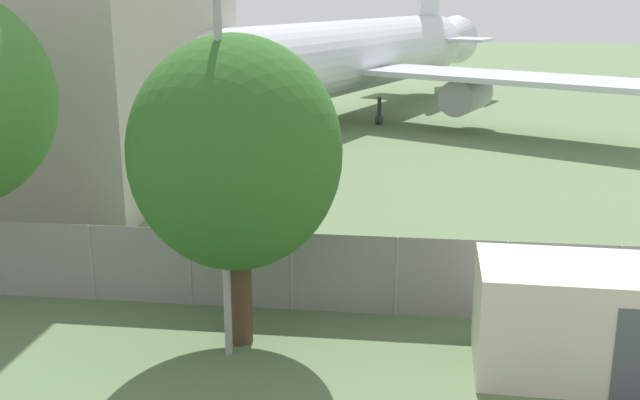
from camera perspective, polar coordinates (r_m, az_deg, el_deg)
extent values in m
cylinder|color=gray|center=(19.74, -16.98, -4.59)|extent=(0.07, 0.07, 1.99)
cylinder|color=gray|center=(18.87, -9.87, -5.06)|extent=(0.07, 0.07, 1.99)
cylinder|color=gray|center=(18.31, -2.19, -5.48)|extent=(0.07, 0.07, 1.99)
cylinder|color=gray|center=(18.09, 5.84, -5.81)|extent=(0.07, 0.07, 1.99)
cylinder|color=gray|center=(18.23, 13.90, -6.03)|extent=(0.07, 0.07, 1.99)
cylinder|color=gray|center=(18.72, 21.70, -6.13)|extent=(0.07, 0.07, 1.99)
cube|color=gray|center=(18.31, -2.19, -5.48)|extent=(56.00, 0.01, 1.99)
cylinder|color=silver|center=(44.28, 0.49, 10.61)|extent=(17.03, 34.78, 4.41)
cone|color=silver|center=(28.31, -19.01, 7.06)|extent=(5.70, 5.70, 4.41)
cone|color=silver|center=(63.14, 9.46, 11.84)|extent=(5.69, 6.57, 3.97)
cube|color=silver|center=(42.31, 14.13, 9.03)|extent=(16.42, 12.19, 0.30)
cylinder|color=#939399|center=(43.48, 11.08, 7.85)|extent=(3.29, 4.41, 1.98)
cube|color=silver|center=(51.33, -8.85, 10.35)|extent=(16.74, 8.54, 0.30)
cylinder|color=#939399|center=(50.36, -6.31, 9.04)|extent=(3.29, 4.41, 1.98)
cube|color=silver|center=(59.29, 8.15, 12.10)|extent=(10.31, 6.80, 0.20)
cylinder|color=#2D2D33|center=(34.98, -8.47, 4.17)|extent=(0.24, 0.24, 1.62)
cylinder|color=#2D2D33|center=(35.09, -8.43, 3.33)|extent=(0.48, 0.63, 0.56)
cylinder|color=#2D2D33|center=(45.08, 4.54, 6.79)|extent=(0.24, 0.24, 1.62)
cylinder|color=#2D2D33|center=(45.16, 4.52, 6.13)|extent=(0.48, 0.63, 0.56)
cylinder|color=#2D2D33|center=(47.44, -1.35, 7.26)|extent=(0.24, 0.24, 1.62)
cylinder|color=#2D2D33|center=(47.52, -1.34, 6.63)|extent=(0.48, 0.63, 0.56)
cube|color=beige|center=(16.23, 19.76, -8.63)|extent=(4.52, 2.48, 2.32)
cube|color=#4C515B|center=(15.39, 23.01, -10.96)|extent=(0.84, 0.05, 1.90)
cylinder|color=#4C3823|center=(16.69, -6.15, -6.94)|extent=(0.54, 0.54, 2.39)
ellipsoid|color=#2D6023|center=(15.78, -6.47, 3.56)|extent=(4.51, 4.51, 4.96)
cylinder|color=#99999E|center=(15.29, -7.42, 2.11)|extent=(0.16, 0.16, 8.07)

